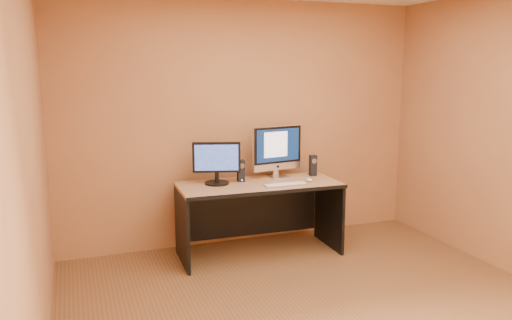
{
  "coord_description": "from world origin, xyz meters",
  "views": [
    {
      "loc": [
        -1.76,
        -3.06,
        1.88
      ],
      "look_at": [
        -0.1,
        1.41,
        1.0
      ],
      "focal_mm": 35.0,
      "sensor_mm": 36.0,
      "label": 1
    }
  ],
  "objects": [
    {
      "name": "desk",
      "position": [
        -0.02,
        1.51,
        0.37
      ],
      "size": [
        1.63,
        0.76,
        0.75
      ],
      "primitive_type": null,
      "rotation": [
        0.0,
        0.0,
        -0.03
      ],
      "color": "#AF7B57",
      "rests_on": "ground"
    },
    {
      "name": "walls",
      "position": [
        0.0,
        0.0,
        1.3
      ],
      "size": [
        4.0,
        4.0,
        2.6
      ],
      "primitive_type": null,
      "color": "#A57042",
      "rests_on": "ground"
    },
    {
      "name": "cable_a",
      "position": [
        0.23,
        1.78,
        0.75
      ],
      "size": [
        0.09,
        0.21,
        0.01
      ],
      "primitive_type": "cylinder",
      "rotation": [
        1.57,
        0.0,
        0.38
      ],
      "color": "black",
      "rests_on": "desk"
    },
    {
      "name": "speaker_left",
      "position": [
        -0.17,
        1.65,
        0.86
      ],
      "size": [
        0.07,
        0.08,
        0.22
      ],
      "primitive_type": null,
      "rotation": [
        0.0,
        0.0,
        -0.05
      ],
      "color": "black",
      "rests_on": "desk"
    },
    {
      "name": "keyboard",
      "position": [
        0.18,
        1.33,
        0.75
      ],
      "size": [
        0.44,
        0.13,
        0.02
      ],
      "primitive_type": "cube",
      "rotation": [
        0.0,
        0.0,
        0.02
      ],
      "color": "#B7B7BC",
      "rests_on": "desk"
    },
    {
      "name": "mouse",
      "position": [
        0.49,
        1.4,
        0.76
      ],
      "size": [
        0.07,
        0.11,
        0.04
      ],
      "primitive_type": "ellipsoid",
      "rotation": [
        0.0,
        0.0,
        -0.17
      ],
      "color": "silver",
      "rests_on": "desk"
    },
    {
      "name": "cable_b",
      "position": [
        0.24,
        1.82,
        0.75
      ],
      "size": [
        0.08,
        0.17,
        0.01
      ],
      "primitive_type": "cylinder",
      "rotation": [
        1.57,
        0.0,
        -0.43
      ],
      "color": "black",
      "rests_on": "desk"
    },
    {
      "name": "second_monitor",
      "position": [
        -0.43,
        1.62,
        0.96
      ],
      "size": [
        0.53,
        0.37,
        0.42
      ],
      "primitive_type": null,
      "rotation": [
        0.0,
        0.0,
        -0.29
      ],
      "color": "black",
      "rests_on": "desk"
    },
    {
      "name": "speaker_right",
      "position": [
        0.65,
        1.64,
        0.86
      ],
      "size": [
        0.07,
        0.08,
        0.22
      ],
      "primitive_type": null,
      "rotation": [
        0.0,
        0.0,
        -0.08
      ],
      "color": "black",
      "rests_on": "desk"
    },
    {
      "name": "imac",
      "position": [
        0.27,
        1.7,
        1.02
      ],
      "size": [
        0.6,
        0.3,
        0.55
      ],
      "primitive_type": null,
      "rotation": [
        0.0,
        0.0,
        0.15
      ],
      "color": "silver",
      "rests_on": "desk"
    }
  ]
}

